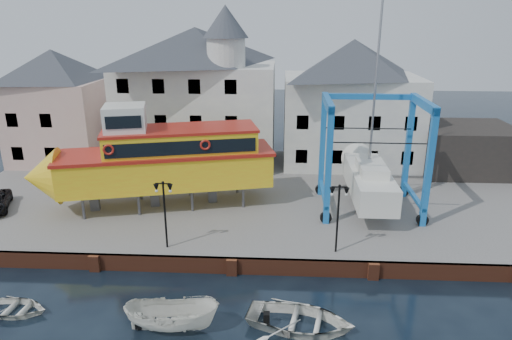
{
  "coord_description": "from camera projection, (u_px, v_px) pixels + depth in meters",
  "views": [
    {
      "loc": [
        2.64,
        -22.81,
        14.1
      ],
      "look_at": [
        1.0,
        7.0,
        4.0
      ],
      "focal_mm": 32.0,
      "sensor_mm": 36.0,
      "label": 1
    }
  ],
  "objects": [
    {
      "name": "travel_lift",
      "position": [
        367.0,
        171.0,
        32.78
      ],
      "size": [
        7.13,
        10.07,
        15.18
      ],
      "rotation": [
        0.0,
        0.0,
        -0.01
      ],
      "color": "#1D74B3",
      "rests_on": "hardstanding"
    },
    {
      "name": "shed_dark",
      "position": [
        465.0,
        148.0,
        40.36
      ],
      "size": [
        8.0,
        7.0,
        4.0
      ],
      "primitive_type": "cube",
      "color": "#262521",
      "rests_on": "hardstanding"
    },
    {
      "name": "lamp_post_left",
      "position": [
        164.0,
        198.0,
        26.24
      ],
      "size": [
        1.12,
        0.32,
        4.2
      ],
      "color": "black",
      "rests_on": "hardstanding"
    },
    {
      "name": "building_white_right",
      "position": [
        351.0,
        103.0,
        41.62
      ],
      "size": [
        12.0,
        8.0,
        11.2
      ],
      "color": "silver",
      "rests_on": "hardstanding"
    },
    {
      "name": "motorboat_d",
      "position": [
        14.0,
        312.0,
        22.86
      ],
      "size": [
        3.62,
        2.72,
        0.71
      ],
      "primitive_type": "imported",
      "rotation": [
        0.0,
        0.0,
        1.49
      ],
      "color": "white",
      "rests_on": "ground"
    },
    {
      "name": "lamp_post_right",
      "position": [
        339.0,
        201.0,
        25.72
      ],
      "size": [
        1.12,
        0.32,
        4.2
      ],
      "color": "black",
      "rests_on": "hardstanding"
    },
    {
      "name": "motorboat_a",
      "position": [
        173.0,
        330.0,
        21.6
      ],
      "size": [
        4.53,
        1.81,
        1.73
      ],
      "primitive_type": "imported",
      "rotation": [
        0.0,
        0.0,
        1.6
      ],
      "color": "white",
      "rests_on": "ground"
    },
    {
      "name": "tour_boat",
      "position": [
        153.0,
        160.0,
        32.1
      ],
      "size": [
        17.53,
        8.03,
        7.43
      ],
      "rotation": [
        0.0,
        0.0,
        0.24
      ],
      "color": "#59595E",
      "rests_on": "hardstanding"
    },
    {
      "name": "building_white_main",
      "position": [
        199.0,
        94.0,
        41.53
      ],
      "size": [
        14.0,
        8.3,
        14.0
      ],
      "color": "silver",
      "rests_on": "hardstanding"
    },
    {
      "name": "quay_wall",
      "position": [
        232.0,
        266.0,
        26.17
      ],
      "size": [
        44.0,
        0.47,
        1.0
      ],
      "color": "brown",
      "rests_on": "ground"
    },
    {
      "name": "building_pink",
      "position": [
        58.0,
        107.0,
        42.22
      ],
      "size": [
        8.0,
        7.0,
        10.3
      ],
      "color": "beige",
      "rests_on": "hardstanding"
    },
    {
      "name": "ground",
      "position": [
        232.0,
        274.0,
        26.23
      ],
      "size": [
        140.0,
        140.0,
        0.0
      ],
      "primitive_type": "plane",
      "color": "black",
      "rests_on": "ground"
    },
    {
      "name": "motorboat_b",
      "position": [
        300.0,
        327.0,
        21.75
      ],
      "size": [
        5.75,
        4.62,
        1.06
      ],
      "primitive_type": "imported",
      "rotation": [
        0.0,
        0.0,
        1.37
      ],
      "color": "white",
      "rests_on": "ground"
    },
    {
      "name": "hardstanding",
      "position": [
        246.0,
        195.0,
        36.48
      ],
      "size": [
        44.0,
        22.0,
        1.0
      ],
      "primitive_type": "cube",
      "color": "#65615E",
      "rests_on": "ground"
    }
  ]
}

